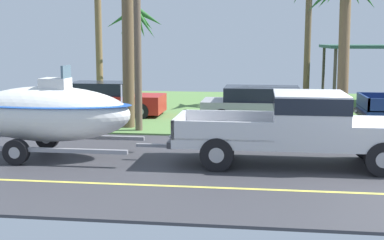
# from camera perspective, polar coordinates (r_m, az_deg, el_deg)

# --- Properties ---
(ground) EXTENTS (36.00, 22.00, 0.11)m
(ground) POSITION_cam_1_polar(r_m,az_deg,el_deg) (21.14, 14.81, 0.08)
(ground) COLOR #38383D
(pickup_truck_towing) EXTENTS (5.96, 2.09, 1.79)m
(pickup_truck_towing) POSITION_cam_1_polar(r_m,az_deg,el_deg) (13.12, 12.48, -0.48)
(pickup_truck_towing) COLOR silver
(pickup_truck_towing) RESTS_ON ground
(boat_on_trailer) EXTENTS (5.74, 2.14, 2.42)m
(boat_on_trailer) POSITION_cam_1_polar(r_m,az_deg,el_deg) (14.18, -15.46, 0.71)
(boat_on_trailer) COLOR gray
(boat_on_trailer) RESTS_ON ground
(parked_sedan_near) EXTENTS (4.78, 1.91, 1.38)m
(parked_sedan_near) POSITION_cam_1_polar(r_m,az_deg,el_deg) (19.26, 8.10, 1.51)
(parked_sedan_near) COLOR #99999E
(parked_sedan_near) RESTS_ON ground
(parked_sedan_far) EXTENTS (4.46, 1.85, 1.38)m
(parked_sedan_far) POSITION_cam_1_polar(r_m,az_deg,el_deg) (21.45, -9.24, 2.22)
(parked_sedan_far) COLOR #B21E19
(parked_sedan_far) RESTS_ON ground
(palm_tree_mid) EXTENTS (3.03, 3.18, 4.87)m
(palm_tree_mid) POSITION_cam_1_polar(r_m,az_deg,el_deg) (26.72, -6.21, 10.06)
(palm_tree_mid) COLOR brown
(palm_tree_mid) RESTS_ON ground
(palm_tree_far_left) EXTENTS (2.55, 3.58, 5.71)m
(palm_tree_far_left) POSITION_cam_1_polar(r_m,az_deg,el_deg) (19.51, 16.26, 11.51)
(palm_tree_far_left) COLOR brown
(palm_tree_far_left) RESTS_ON ground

